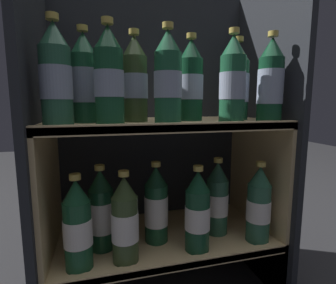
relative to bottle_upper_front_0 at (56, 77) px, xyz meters
The scene contains 21 objects.
fridge_back_wall 0.44m from the bottle_upper_front_0, 46.20° to the left, with size 0.71×0.02×0.98m, color #23262B.
fridge_side_left 0.21m from the bottle_upper_front_0, 120.23° to the left, with size 0.02×0.38×0.98m, color #23262B.
fridge_side_right 0.66m from the bottle_upper_front_0, 10.28° to the left, with size 0.02×0.38×0.98m, color #23262B.
shelf_lower 0.59m from the bottle_upper_front_0, 20.12° to the left, with size 0.67×0.34×0.19m.
shelf_upper 0.39m from the bottle_upper_front_0, 20.78° to the left, with size 0.67×0.34×0.55m.
bottle_upper_front_0 is the anchor object (origin of this frame).
bottle_upper_front_1 0.12m from the bottle_upper_front_0, ahead, with size 0.07×0.07×0.25m.
bottle_upper_front_2 0.26m from the bottle_upper_front_0, ahead, with size 0.07×0.07×0.25m.
bottle_upper_front_3 0.44m from the bottle_upper_front_0, ahead, with size 0.07×0.07×0.25m.
bottle_upper_front_4 0.56m from the bottle_upper_front_0, ahead, with size 0.07×0.07×0.25m.
bottle_upper_back_0 0.10m from the bottle_upper_front_0, 53.37° to the left, with size 0.07×0.07×0.25m.
bottle_upper_back_1 0.21m from the bottle_upper_front_0, 22.58° to the left, with size 0.07×0.07×0.25m.
bottle_upper_back_2 0.36m from the bottle_upper_front_0, 12.63° to the left, with size 0.07×0.07×0.25m.
bottle_upper_back_3 0.51m from the bottle_upper_front_0, ahead, with size 0.07×0.07×0.25m.
bottle_lower_front_0 0.37m from the bottle_upper_front_0, ahead, with size 0.07×0.07×0.25m.
bottle_lower_front_1 0.39m from the bottle_upper_front_0, ahead, with size 0.07×0.07×0.25m.
bottle_lower_front_2 0.51m from the bottle_upper_front_0, ahead, with size 0.07×0.07×0.25m.
bottle_lower_front_3 0.66m from the bottle_upper_front_0, ahead, with size 0.07×0.07×0.25m.
bottle_lower_back_0 0.38m from the bottle_upper_front_0, 42.02° to the left, with size 0.07×0.07×0.25m.
bottle_lower_back_1 0.45m from the bottle_upper_front_0, 17.71° to the left, with size 0.07×0.07×0.25m.
bottle_lower_back_2 0.58m from the bottle_upper_front_0, 10.04° to the left, with size 0.07×0.07×0.25m.
Camera 1 is at (-0.19, -0.60, 0.60)m, focal length 28.00 mm.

